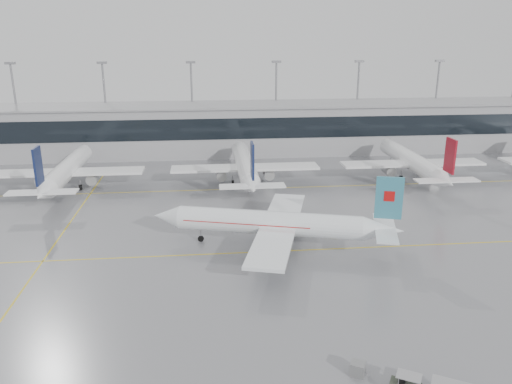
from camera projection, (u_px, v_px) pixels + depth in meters
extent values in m
plane|color=gray|center=(265.00, 252.00, 69.73)|extent=(320.00, 320.00, 0.00)
cube|color=gold|center=(265.00, 252.00, 69.73)|extent=(120.00, 0.25, 0.01)
cube|color=gold|center=(247.00, 189.00, 98.18)|extent=(120.00, 0.25, 0.01)
cube|color=gold|center=(71.00, 221.00, 81.06)|extent=(0.25, 60.00, 0.01)
cube|color=#959598|center=(236.00, 129.00, 126.73)|extent=(180.00, 15.00, 12.00)
cube|color=black|center=(238.00, 129.00, 119.11)|extent=(180.00, 0.20, 5.00)
cube|color=gray|center=(236.00, 105.00, 124.85)|extent=(182.00, 16.00, 0.40)
cylinder|color=gray|center=(17.00, 109.00, 125.60)|extent=(0.50, 0.50, 22.00)
cube|color=gray|center=(10.00, 63.00, 122.19)|extent=(2.40, 1.00, 0.60)
cylinder|color=gray|center=(106.00, 108.00, 127.72)|extent=(0.50, 0.50, 22.00)
cube|color=gray|center=(102.00, 63.00, 124.31)|extent=(2.40, 1.00, 0.60)
cylinder|color=gray|center=(192.00, 107.00, 129.85)|extent=(0.50, 0.50, 22.00)
cube|color=gray|center=(191.00, 62.00, 126.44)|extent=(2.40, 1.00, 0.60)
cylinder|color=gray|center=(276.00, 106.00, 131.97)|extent=(0.50, 0.50, 22.00)
cube|color=gray|center=(276.00, 62.00, 128.56)|extent=(2.40, 1.00, 0.60)
cylinder|color=gray|center=(357.00, 105.00, 134.09)|extent=(0.50, 0.50, 22.00)
cube|color=gray|center=(359.00, 61.00, 130.68)|extent=(2.40, 1.00, 0.60)
cylinder|color=gray|center=(435.00, 104.00, 136.21)|extent=(0.50, 0.50, 22.00)
cube|color=gray|center=(440.00, 61.00, 132.80)|extent=(2.40, 1.00, 0.60)
cylinder|color=gray|center=(511.00, 102.00, 138.33)|extent=(0.50, 0.50, 22.00)
cylinder|color=white|center=(269.00, 223.00, 70.45)|extent=(25.98, 10.38, 3.42)
cone|color=white|center=(167.00, 216.00, 72.94)|extent=(4.78, 4.38, 3.42)
cone|color=white|center=(383.00, 230.00, 67.84)|extent=(6.32, 4.81, 3.42)
cube|color=white|center=(279.00, 226.00, 70.33)|extent=(12.49, 28.50, 0.45)
cube|color=white|center=(385.00, 228.00, 67.71)|extent=(5.65, 11.20, 0.25)
cube|color=teal|center=(389.00, 198.00, 66.38)|extent=(3.56, 1.32, 5.83)
cylinder|color=#A4A4A4|center=(270.00, 249.00, 66.36)|extent=(4.04, 3.00, 2.10)
cylinder|color=#A4A4A4|center=(280.00, 224.00, 75.37)|extent=(4.04, 3.00, 2.10)
cylinder|color=gray|center=(201.00, 234.00, 72.85)|extent=(0.20, 0.20, 1.46)
cylinder|color=black|center=(201.00, 239.00, 73.07)|extent=(0.95, 0.53, 0.90)
cylinder|color=gray|center=(284.00, 247.00, 68.31)|extent=(0.24, 0.24, 1.46)
cylinder|color=black|center=(283.00, 251.00, 68.53)|extent=(1.18, 0.73, 1.10)
cylinder|color=gray|center=(288.00, 232.00, 73.19)|extent=(0.24, 0.24, 1.46)
cylinder|color=black|center=(288.00, 237.00, 73.41)|extent=(1.18, 0.73, 1.10)
cube|color=#B70F0F|center=(389.00, 196.00, 66.29)|extent=(1.47, 0.81, 1.40)
cube|color=#B70F0F|center=(248.00, 220.00, 70.89)|extent=(18.26, 8.22, 0.12)
cylinder|color=white|center=(68.00, 168.00, 98.41)|extent=(3.59, 27.36, 3.59)
cone|color=white|center=(86.00, 151.00, 113.28)|extent=(3.59, 4.00, 3.59)
cone|color=white|center=(43.00, 194.00, 82.77)|extent=(3.59, 5.60, 3.59)
cube|color=white|center=(66.00, 172.00, 97.10)|extent=(29.64, 5.00, 0.45)
cube|color=white|center=(42.00, 192.00, 82.49)|extent=(11.40, 2.80, 0.25)
cube|color=#121D44|center=(38.00, 166.00, 80.93)|extent=(0.35, 3.60, 6.12)
cylinder|color=#A4A4A4|center=(43.00, 180.00, 97.57)|extent=(2.10, 3.60, 2.10)
cylinder|color=#A4A4A4|center=(93.00, 178.00, 98.49)|extent=(2.10, 3.60, 2.10)
cylinder|color=gray|center=(82.00, 167.00, 109.31)|extent=(0.20, 0.20, 1.56)
cylinder|color=black|center=(82.00, 171.00, 109.55)|extent=(0.30, 0.90, 0.90)
cylinder|color=gray|center=(52.00, 184.00, 96.53)|extent=(0.24, 0.24, 1.56)
cylinder|color=black|center=(53.00, 188.00, 96.76)|extent=(0.45, 1.10, 1.10)
cylinder|color=gray|center=(80.00, 183.00, 97.03)|extent=(0.24, 0.24, 1.56)
cylinder|color=black|center=(80.00, 187.00, 97.27)|extent=(0.45, 1.10, 1.10)
cylinder|color=white|center=(245.00, 164.00, 101.78)|extent=(3.59, 27.36, 3.59)
cone|color=white|center=(239.00, 147.00, 116.65)|extent=(3.59, 4.00, 3.59)
cone|color=white|center=(252.00, 187.00, 86.15)|extent=(3.59, 5.60, 3.59)
cube|color=white|center=(245.00, 168.00, 100.48)|extent=(29.64, 5.00, 0.45)
cube|color=white|center=(252.00, 186.00, 85.87)|extent=(11.40, 2.80, 0.25)
cube|color=#121D44|center=(252.00, 161.00, 84.31)|extent=(0.35, 3.60, 6.12)
cylinder|color=#A4A4A4|center=(221.00, 175.00, 100.94)|extent=(2.10, 3.60, 2.10)
cylinder|color=#A4A4A4|center=(268.00, 173.00, 101.87)|extent=(2.10, 3.60, 2.10)
cylinder|color=gray|center=(241.00, 163.00, 112.69)|extent=(0.20, 0.20, 1.56)
cylinder|color=black|center=(241.00, 167.00, 112.92)|extent=(0.30, 0.90, 0.90)
cylinder|color=gray|center=(233.00, 179.00, 99.91)|extent=(0.24, 0.24, 1.56)
cylinder|color=black|center=(233.00, 183.00, 100.14)|extent=(0.45, 1.10, 1.10)
cylinder|color=gray|center=(259.00, 178.00, 100.41)|extent=(0.24, 0.24, 1.56)
cylinder|color=black|center=(259.00, 182.00, 100.64)|extent=(0.45, 1.10, 1.10)
cylinder|color=white|center=(410.00, 160.00, 105.16)|extent=(3.59, 27.36, 3.59)
cone|color=white|center=(384.00, 144.00, 120.03)|extent=(3.59, 4.00, 3.59)
cone|color=white|center=(446.00, 182.00, 89.53)|extent=(3.59, 5.60, 3.59)
cube|color=white|center=(412.00, 163.00, 103.85)|extent=(29.64, 5.00, 0.45)
cube|color=white|center=(447.00, 180.00, 89.25)|extent=(11.40, 2.80, 0.25)
cube|color=maroon|center=(450.00, 156.00, 87.68)|extent=(0.35, 3.60, 6.12)
cylinder|color=#A4A4A4|center=(389.00, 170.00, 104.32)|extent=(2.10, 3.60, 2.10)
cylinder|color=#A4A4A4|center=(433.00, 169.00, 105.24)|extent=(2.10, 3.60, 2.10)
cylinder|color=gray|center=(391.00, 159.00, 116.06)|extent=(0.20, 0.20, 1.56)
cylinder|color=black|center=(390.00, 163.00, 116.30)|extent=(0.30, 0.90, 0.90)
cylinder|color=gray|center=(401.00, 174.00, 103.28)|extent=(0.24, 0.24, 1.56)
cylinder|color=black|center=(401.00, 178.00, 103.52)|extent=(0.45, 1.10, 1.10)
cylinder|color=gray|center=(425.00, 174.00, 103.78)|extent=(0.24, 0.24, 1.56)
cylinder|color=black|center=(425.00, 177.00, 104.02)|extent=(0.45, 1.10, 1.10)
cube|color=gray|center=(409.00, 376.00, 41.60)|extent=(2.44, 2.20, 0.06)
cube|color=black|center=(402.00, 382.00, 42.04)|extent=(0.88, 1.00, 0.42)
cylinder|color=gray|center=(398.00, 383.00, 41.53)|extent=(0.08, 0.08, 0.96)
cylinder|color=gray|center=(401.00, 374.00, 42.55)|extent=(0.08, 0.08, 0.96)
cylinder|color=gray|center=(419.00, 379.00, 41.97)|extent=(0.08, 0.08, 0.96)
cylinder|color=black|center=(395.00, 382.00, 43.11)|extent=(0.66, 0.50, 0.64)
cube|color=slate|center=(358.00, 369.00, 44.36)|extent=(1.65, 1.61, 1.24)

